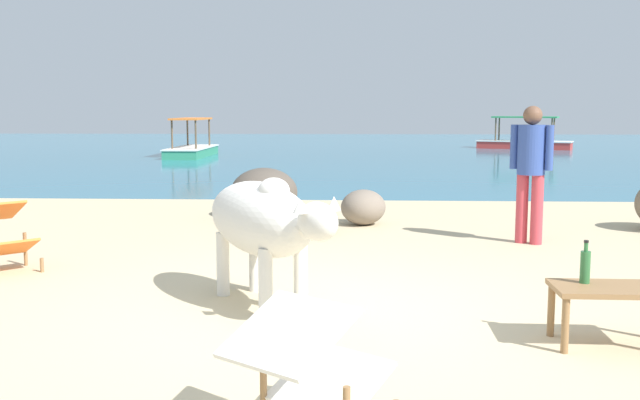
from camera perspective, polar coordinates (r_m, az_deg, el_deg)
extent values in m
cube|color=#CCB78E|center=(5.77, 0.09, -9.02)|extent=(18.00, 14.00, 0.04)
cube|color=teal|center=(27.58, 2.22, 3.83)|extent=(60.00, 36.00, 0.03)
cylinder|color=silver|center=(5.68, -1.53, -6.22)|extent=(0.11, 0.11, 0.54)
cylinder|color=silver|center=(5.54, -4.30, -6.58)|extent=(0.11, 0.11, 0.54)
cylinder|color=silver|center=(6.39, -5.10, -4.73)|extent=(0.11, 0.11, 0.54)
cylinder|color=silver|center=(6.27, -7.63, -5.00)|extent=(0.11, 0.11, 0.54)
ellipsoid|color=silver|center=(5.88, -4.78, -1.45)|extent=(1.28, 1.55, 0.59)
ellipsoid|color=silver|center=(5.07, -0.23, -1.70)|extent=(0.42, 0.46, 0.28)
cone|color=silver|center=(5.12, 1.11, -0.26)|extent=(0.14, 0.14, 0.10)
cone|color=silver|center=(4.98, -1.61, -0.47)|extent=(0.14, 0.14, 0.10)
ellipsoid|color=silver|center=(5.62, -3.65, 0.75)|extent=(0.35, 0.36, 0.20)
cube|color=olive|center=(5.27, 21.86, -6.50)|extent=(0.77, 0.45, 0.04)
cylinder|color=olive|center=(5.39, 17.69, -8.25)|extent=(0.05, 0.05, 0.37)
cylinder|color=olive|center=(5.06, 18.70, -9.31)|extent=(0.05, 0.05, 0.37)
cylinder|color=#2D6B38|center=(5.28, 20.09, -4.98)|extent=(0.07, 0.07, 0.22)
cylinder|color=#2D6B38|center=(5.25, 20.16, -3.48)|extent=(0.03, 0.03, 0.06)
cylinder|color=black|center=(5.24, 20.18, -3.07)|extent=(0.03, 0.03, 0.02)
cylinder|color=olive|center=(4.10, -0.32, -14.60)|extent=(0.04, 0.04, 0.14)
cylinder|color=olive|center=(3.77, -4.45, -14.96)|extent=(0.04, 0.04, 0.34)
cube|color=silver|center=(3.73, 0.78, -14.03)|extent=(0.67, 0.66, 0.21)
cube|color=silver|center=(3.40, -2.53, -10.37)|extent=(0.69, 0.68, 0.23)
cylinder|color=olive|center=(7.62, -20.99, -4.79)|extent=(0.04, 0.04, 0.14)
cylinder|color=olive|center=(7.98, -22.13, -3.59)|extent=(0.04, 0.04, 0.34)
cube|color=orange|center=(7.69, -23.42, -3.51)|extent=(0.67, 0.67, 0.21)
cylinder|color=#CC3D47|center=(8.94, 15.57, -0.65)|extent=(0.14, 0.14, 0.82)
cylinder|color=#CC3D47|center=(8.88, 16.66, -0.73)|extent=(0.14, 0.14, 0.82)
cylinder|color=#334C99|center=(8.84, 16.27, 3.81)|extent=(0.32, 0.32, 0.58)
cylinder|color=#334C99|center=(8.91, 14.99, 4.06)|extent=(0.09, 0.09, 0.52)
cylinder|color=#334C99|center=(8.78, 17.58, 3.93)|extent=(0.09, 0.09, 0.52)
sphere|color=brown|center=(8.83, 16.36, 6.40)|extent=(0.22, 0.22, 0.22)
ellipsoid|color=#756651|center=(9.18, -0.73, -1.55)|extent=(0.77, 0.87, 0.38)
ellipsoid|color=gray|center=(9.97, 3.41, -0.57)|extent=(0.86, 0.87, 0.49)
ellipsoid|color=brown|center=(10.69, -4.41, 0.60)|extent=(1.24, 1.24, 0.72)
cube|color=#338E66|center=(24.86, -10.03, 3.71)|extent=(1.11, 3.60, 0.28)
cube|color=white|center=(24.85, -10.04, 4.08)|extent=(1.16, 3.67, 0.04)
cylinder|color=brown|center=(25.97, -10.36, 5.21)|extent=(0.06, 0.06, 0.95)
cylinder|color=brown|center=(25.80, -8.69, 5.23)|extent=(0.06, 0.06, 0.95)
cylinder|color=brown|center=(23.87, -11.54, 5.01)|extent=(0.06, 0.06, 0.95)
cylinder|color=brown|center=(23.69, -9.73, 5.04)|extent=(0.06, 0.06, 0.95)
cube|color=orange|center=(24.82, -10.08, 6.29)|extent=(0.94, 2.52, 0.06)
cube|color=#C63833|center=(30.27, 15.73, 4.16)|extent=(3.75, 2.32, 0.28)
cube|color=white|center=(30.27, 15.75, 4.46)|extent=(3.84, 2.40, 0.04)
cylinder|color=brown|center=(30.50, 17.89, 5.26)|extent=(0.06, 0.06, 0.95)
cylinder|color=brown|center=(29.73, 17.74, 5.23)|extent=(0.06, 0.06, 0.95)
cylinder|color=brown|center=(30.80, 13.88, 5.42)|extent=(0.06, 0.06, 0.95)
cylinder|color=brown|center=(30.04, 13.62, 5.38)|extent=(0.06, 0.06, 0.95)
cube|color=#339356|center=(30.24, 15.81, 6.28)|extent=(2.69, 1.78, 0.06)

